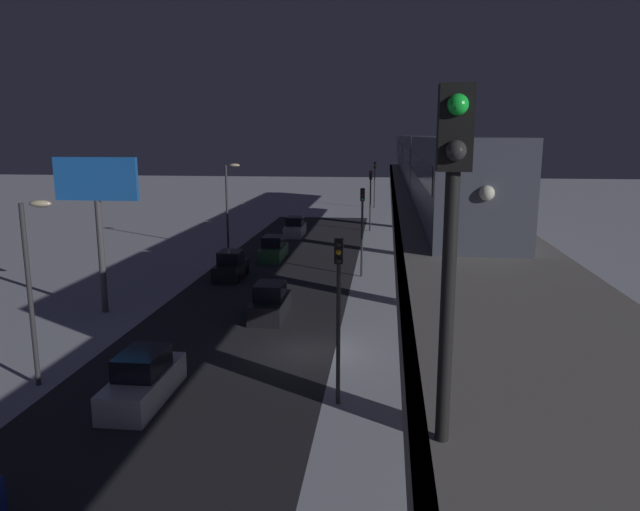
{
  "coord_description": "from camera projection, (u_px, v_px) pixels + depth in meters",
  "views": [
    {
      "loc": [
        -3.53,
        26.6,
        10.09
      ],
      "look_at": [
        0.56,
        -10.13,
        2.62
      ],
      "focal_mm": 33.51,
      "sensor_mm": 36.0,
      "label": 1
    }
  ],
  "objects": [
    {
      "name": "subway_train",
      "position": [
        419.0,
        155.0,
        52.83
      ],
      "size": [
        2.94,
        74.07,
        3.4
      ],
      "color": "#4C5160",
      "rests_on": "elevated_railway"
    },
    {
      "name": "ground_plane",
      "position": [
        308.0,
        352.0,
        28.3
      ],
      "size": [
        240.0,
        240.0,
        0.0
      ],
      "primitive_type": "plane",
      "color": "silver"
    },
    {
      "name": "avenue_asphalt",
      "position": [
        221.0,
        348.0,
        28.76
      ],
      "size": [
        11.0,
        93.86,
        0.01
      ],
      "primitive_type": "cube",
      "color": "#28282D",
      "rests_on": "ground_plane"
    },
    {
      "name": "street_lamp_far",
      "position": [
        229.0,
        196.0,
        52.82
      ],
      "size": [
        1.35,
        0.44,
        7.65
      ],
      "color": "#38383D",
      "rests_on": "ground_plane"
    },
    {
      "name": "traffic_light_far",
      "position": [
        370.0,
        192.0,
        63.13
      ],
      "size": [
        0.32,
        0.44,
        6.4
      ],
      "color": "#2D2D2D",
      "rests_on": "ground_plane"
    },
    {
      "name": "sedan_white",
      "position": [
        143.0,
        381.0,
        23.01
      ],
      "size": [
        1.8,
        4.78,
        1.97
      ],
      "color": "silver",
      "rests_on": "ground_plane"
    },
    {
      "name": "sedan_black_2",
      "position": [
        270.0,
        303.0,
        33.56
      ],
      "size": [
        1.8,
        4.09,
        1.97
      ],
      "rotation": [
        0.0,
        0.0,
        3.14
      ],
      "color": "black",
      "rests_on": "ground_plane"
    },
    {
      "name": "sedan_silver",
      "position": [
        295.0,
        228.0,
        60.64
      ],
      "size": [
        1.8,
        4.19,
        1.97
      ],
      "color": "#B2B2B7",
      "rests_on": "ground_plane"
    },
    {
      "name": "traffic_light_near",
      "position": [
        339.0,
        298.0,
        22.02
      ],
      "size": [
        0.32,
        0.44,
        6.4
      ],
      "color": "#2D2D2D",
      "rests_on": "ground_plane"
    },
    {
      "name": "commercial_billboard",
      "position": [
        97.0,
        195.0,
        33.38
      ],
      "size": [
        4.8,
        0.36,
        8.9
      ],
      "color": "#4C4C51",
      "rests_on": "ground_plane"
    },
    {
      "name": "sedan_green",
      "position": [
        273.0,
        250.0,
        49.15
      ],
      "size": [
        1.8,
        4.39,
        1.97
      ],
      "color": "#2D6038",
      "rests_on": "ground_plane"
    },
    {
      "name": "traffic_light_distant",
      "position": [
        375.0,
        178.0,
        83.68
      ],
      "size": [
        0.32,
        0.44,
        6.4
      ],
      "color": "#2D2D2D",
      "rests_on": "ground_plane"
    },
    {
      "name": "rail_signal",
      "position": [
        452.0,
        206.0,
        6.39
      ],
      "size": [
        0.36,
        0.41,
        4.0
      ],
      "color": "black",
      "rests_on": "elevated_railway"
    },
    {
      "name": "street_lamp_near",
      "position": [
        33.0,
        271.0,
        23.59
      ],
      "size": [
        1.35,
        0.44,
        7.65
      ],
      "color": "#38383D",
      "rests_on": "ground_plane"
    },
    {
      "name": "elevated_railway",
      "position": [
        447.0,
        235.0,
        26.49
      ],
      "size": [
        5.0,
        93.86,
        6.62
      ],
      "color": "gray",
      "rests_on": "ground_plane"
    },
    {
      "name": "sedan_black",
      "position": [
        231.0,
        267.0,
        42.77
      ],
      "size": [
        1.91,
        4.03,
        1.97
      ],
      "color": "black",
      "rests_on": "ground_plane"
    },
    {
      "name": "traffic_light_mid",
      "position": [
        362.0,
        219.0,
        42.58
      ],
      "size": [
        0.32,
        0.44,
        6.4
      ],
      "color": "#2D2D2D",
      "rests_on": "ground_plane"
    }
  ]
}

